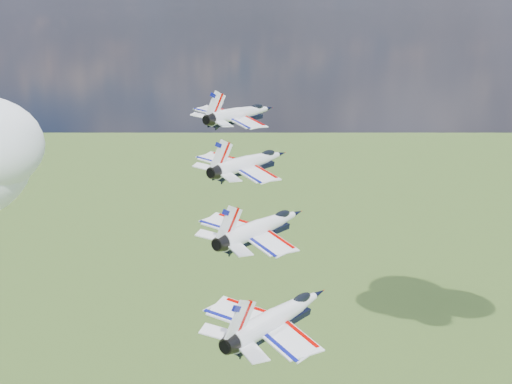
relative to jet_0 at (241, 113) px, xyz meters
The scene contains 4 objects.
jet_0 is the anchor object (origin of this frame).
jet_1 12.63m from the jet_0, 52.28° to the right, with size 9.17×13.58×4.05m, color white, non-canonical shape.
jet_2 25.27m from the jet_0, 52.28° to the right, with size 9.17×13.58×4.05m, color white, non-canonical shape.
jet_3 37.90m from the jet_0, 52.28° to the right, with size 9.17×13.58×4.05m, color white, non-canonical shape.
Camera 1 is at (40.11, -76.20, 174.19)m, focal length 50.00 mm.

